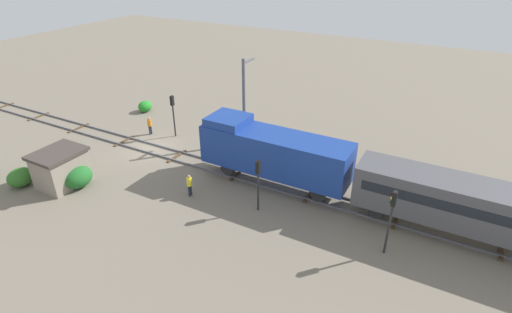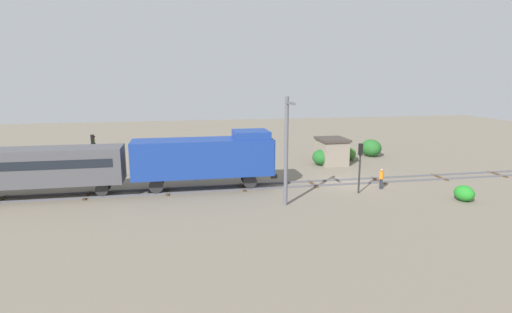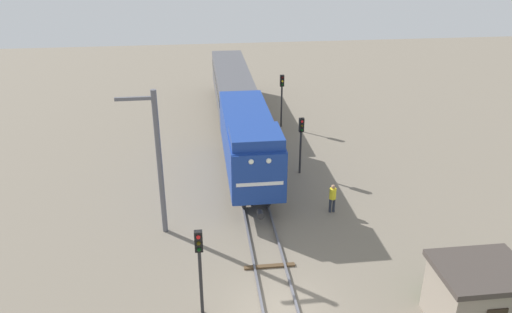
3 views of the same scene
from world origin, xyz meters
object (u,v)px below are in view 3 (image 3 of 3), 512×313
at_px(passenger_car_leading, 232,83).
at_px(relay_hut, 477,296).
at_px(traffic_signal_near, 199,257).
at_px(traffic_signal_mid, 301,135).
at_px(traffic_signal_far, 282,91).
at_px(catenary_mast, 158,160).
at_px(locomotive, 249,140).
at_px(worker_by_signal, 333,196).

distance_m(passenger_car_leading, relay_hut, 28.04).
xyz_separation_m(passenger_car_leading, traffic_signal_near, (-3.20, -25.05, 0.23)).
bearing_deg(traffic_signal_mid, traffic_signal_far, 88.65).
xyz_separation_m(passenger_car_leading, relay_hut, (7.50, -26.99, -1.13)).
relative_size(traffic_signal_mid, catenary_mast, 0.49).
bearing_deg(locomotive, traffic_signal_far, 68.58).
height_order(passenger_car_leading, traffic_signal_near, traffic_signal_near).
height_order(traffic_signal_mid, relay_hut, traffic_signal_mid).
height_order(traffic_signal_near, relay_hut, traffic_signal_near).
distance_m(worker_by_signal, catenary_mast, 9.81).
xyz_separation_m(locomotive, traffic_signal_near, (-3.20, -11.71, -0.01)).
bearing_deg(worker_by_signal, catenary_mast, -46.59).
xyz_separation_m(locomotive, passenger_car_leading, (0.00, 13.34, -0.25)).
bearing_deg(relay_hut, catenary_mast, 146.23).
xyz_separation_m(passenger_car_leading, traffic_signal_mid, (3.40, -12.66, 0.12)).
relative_size(worker_by_signal, relay_hut, 0.49).
bearing_deg(traffic_signal_far, passenger_car_leading, 130.88).
relative_size(traffic_signal_mid, relay_hut, 1.08).
distance_m(traffic_signal_far, relay_hut, 23.22).
relative_size(locomotive, traffic_signal_mid, 3.06).
bearing_deg(traffic_signal_near, traffic_signal_far, 71.97).
bearing_deg(traffic_signal_far, locomotive, -111.42).
bearing_deg(traffic_signal_near, locomotive, 74.72).
relative_size(passenger_car_leading, traffic_signal_far, 3.29).
xyz_separation_m(passenger_car_leading, worker_by_signal, (4.20, -17.75, -1.53)).
relative_size(passenger_car_leading, relay_hut, 4.00).
height_order(traffic_signal_far, catenary_mast, catenary_mast).
bearing_deg(locomotive, relay_hut, -61.23).
bearing_deg(relay_hut, traffic_signal_mid, 105.97).
bearing_deg(traffic_signal_near, relay_hut, -10.32).
bearing_deg(relay_hut, worker_by_signal, 109.64).
bearing_deg(traffic_signal_mid, relay_hut, -74.03).
height_order(traffic_signal_near, worker_by_signal, traffic_signal_near).
xyz_separation_m(traffic_signal_near, traffic_signal_mid, (6.60, 12.38, -0.11)).
xyz_separation_m(traffic_signal_near, worker_by_signal, (7.40, 7.30, -1.76)).
bearing_deg(catenary_mast, relay_hut, -33.77).
relative_size(traffic_signal_near, relay_hut, 1.13).
xyz_separation_m(passenger_car_leading, traffic_signal_far, (3.60, -4.16, 0.43)).
distance_m(locomotive, traffic_signal_near, 12.14).
bearing_deg(passenger_car_leading, traffic_signal_near, -97.28).
xyz_separation_m(traffic_signal_near, relay_hut, (10.70, -1.95, -1.37)).
bearing_deg(worker_by_signal, traffic_signal_near, -7.21).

